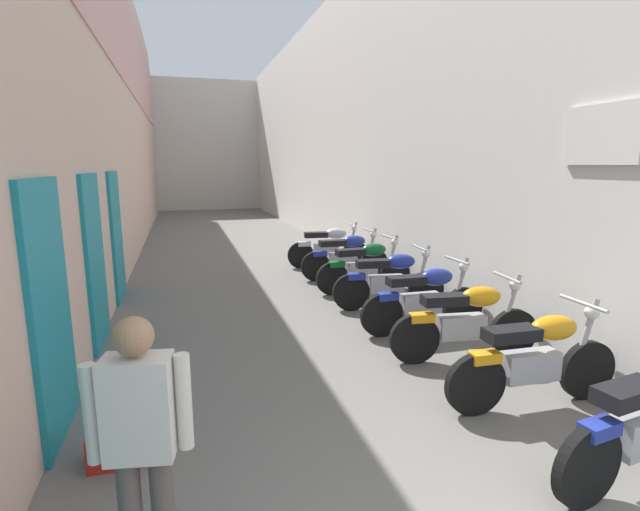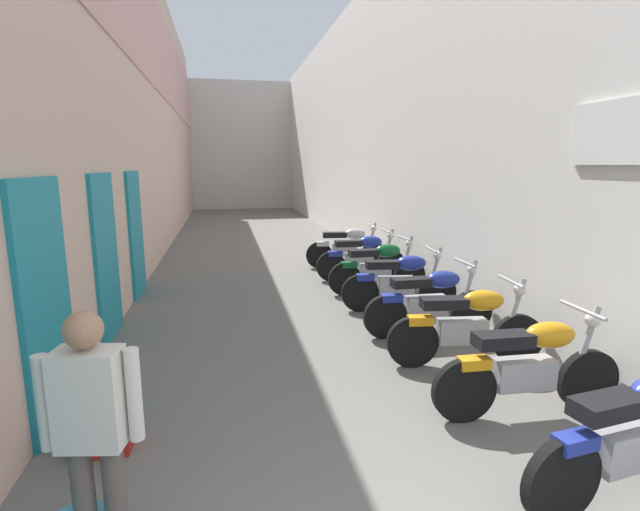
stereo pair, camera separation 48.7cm
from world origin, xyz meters
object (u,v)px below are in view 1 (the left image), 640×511
object	(u,v)px
motorcycle_second	(536,357)
motorcycle_sixth	(365,265)
plastic_crate	(119,444)
motorcycle_third	(466,320)
pedestrian_by_doorway	(141,439)
motorcycle_eighth	(329,246)
motorcycle_fourth	(425,297)
motorcycle_seventh	(346,255)
motorcycle_fifth	(390,279)

from	to	relation	value
motorcycle_second	motorcycle_sixth	size ratio (longest dim) A/B	1.00
motorcycle_sixth	plastic_crate	world-z (taller)	motorcycle_sixth
motorcycle_third	pedestrian_by_doorway	bearing A→B (deg)	-146.90
motorcycle_sixth	motorcycle_eighth	xyz separation A→B (m)	(-0.00, 2.21, 0.00)
motorcycle_sixth	pedestrian_by_doorway	distance (m)	6.44
motorcycle_fourth	plastic_crate	size ratio (longest dim) A/B	4.21
motorcycle_second	motorcycle_sixth	xyz separation A→B (m)	(-0.00, 4.36, 0.00)
pedestrian_by_doorway	motorcycle_third	bearing A→B (deg)	33.10
motorcycle_third	plastic_crate	xyz separation A→B (m)	(-3.73, -0.93, -0.36)
motorcycle_second	motorcycle_seventh	world-z (taller)	same
motorcycle_fourth	motorcycle_sixth	world-z (taller)	same
motorcycle_seventh	pedestrian_by_doorway	distance (m)	7.35
motorcycle_third	motorcycle_second	bearing A→B (deg)	-90.00
motorcycle_seventh	pedestrian_by_doorway	size ratio (longest dim) A/B	1.18
motorcycle_fifth	pedestrian_by_doorway	world-z (taller)	pedestrian_by_doorway
motorcycle_third	motorcycle_fourth	bearing A→B (deg)	90.00
motorcycle_seventh	plastic_crate	distance (m)	6.40
motorcycle_sixth	motorcycle_seventh	xyz separation A→B (m)	(0.00, 1.04, 0.00)
motorcycle_second	motorcycle_third	bearing A→B (deg)	90.00
plastic_crate	motorcycle_seventh	bearing A→B (deg)	54.23
motorcycle_fourth	motorcycle_fifth	world-z (taller)	same
motorcycle_fifth	motorcycle_fourth	bearing A→B (deg)	-90.00
motorcycle_fourth	plastic_crate	world-z (taller)	motorcycle_fourth
motorcycle_fourth	motorcycle_eighth	world-z (taller)	same
motorcycle_third	motorcycle_sixth	distance (m)	3.21
motorcycle_fourth	motorcycle_seventh	size ratio (longest dim) A/B	1.00
motorcycle_sixth	motorcycle_third	bearing A→B (deg)	-90.00
motorcycle_third	motorcycle_seventh	bearing A→B (deg)	90.00
motorcycle_fourth	motorcycle_fifth	size ratio (longest dim) A/B	1.00
motorcycle_fourth	motorcycle_sixth	size ratio (longest dim) A/B	1.00
pedestrian_by_doorway	motorcycle_fourth	bearing A→B (deg)	43.35
motorcycle_fourth	pedestrian_by_doorway	bearing A→B (deg)	-136.65
motorcycle_seventh	motorcycle_fifth	bearing A→B (deg)	-90.00
motorcycle_eighth	pedestrian_by_doorway	size ratio (longest dim) A/B	1.17
motorcycle_sixth	motorcycle_eighth	size ratio (longest dim) A/B	1.00
pedestrian_by_doorway	motorcycle_seventh	bearing A→B (deg)	62.17
motorcycle_fourth	motorcycle_seventh	xyz separation A→B (m)	(-0.00, 3.25, 0.00)
motorcycle_third	motorcycle_eighth	world-z (taller)	same
motorcycle_eighth	motorcycle_seventh	bearing A→B (deg)	-90.00
plastic_crate	motorcycle_third	bearing A→B (deg)	13.96
motorcycle_eighth	pedestrian_by_doorway	world-z (taller)	pedestrian_by_doorway
motorcycle_seventh	motorcycle_eighth	xyz separation A→B (m)	(-0.00, 1.16, 0.00)
motorcycle_seventh	motorcycle_fourth	bearing A→B (deg)	-90.00
pedestrian_by_doorway	plastic_crate	xyz separation A→B (m)	(-0.31, 1.30, -0.78)
pedestrian_by_doorway	motorcycle_sixth	bearing A→B (deg)	57.82
plastic_crate	motorcycle_second	bearing A→B (deg)	-3.35
motorcycle_third	motorcycle_fifth	distance (m)	2.14
motorcycle_second	plastic_crate	size ratio (longest dim) A/B	4.21
motorcycle_fourth	pedestrian_by_doorway	size ratio (longest dim) A/B	1.18
motorcycle_fifth	motorcycle_third	bearing A→B (deg)	-90.00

